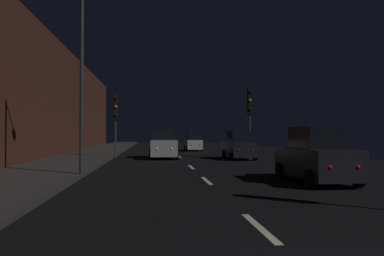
{
  "coord_description": "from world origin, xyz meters",
  "views": [
    {
      "loc": [
        -2.07,
        -3.75,
        1.85
      ],
      "look_at": [
        0.14,
        16.24,
        2.15
      ],
      "focal_mm": 33.08,
      "sensor_mm": 36.0,
      "label": 1
    }
  ],
  "objects_px": {
    "car_distant_taillights": "(193,143)",
    "traffic_light_far_right": "(250,107)",
    "traffic_light_far_left": "(116,112)",
    "streetlamp_overhead": "(92,51)",
    "car_parked_right_near": "(316,157)",
    "car_parked_right_far": "(239,146)",
    "car_approaching_headlights": "(163,145)"
  },
  "relations": [
    {
      "from": "traffic_light_far_right",
      "to": "streetlamp_overhead",
      "type": "distance_m",
      "value": 13.56
    },
    {
      "from": "traffic_light_far_right",
      "to": "car_parked_right_far",
      "type": "bearing_deg",
      "value": -85.16
    },
    {
      "from": "car_parked_right_near",
      "to": "car_approaching_headlights",
      "type": "bearing_deg",
      "value": 21.9
    },
    {
      "from": "car_distant_taillights",
      "to": "streetlamp_overhead",
      "type": "bearing_deg",
      "value": 162.68
    },
    {
      "from": "traffic_light_far_left",
      "to": "traffic_light_far_right",
      "type": "relative_size",
      "value": 0.93
    },
    {
      "from": "streetlamp_overhead",
      "to": "car_approaching_headlights",
      "type": "height_order",
      "value": "streetlamp_overhead"
    },
    {
      "from": "car_distant_taillights",
      "to": "traffic_light_far_right",
      "type": "bearing_deg",
      "value": -167.62
    },
    {
      "from": "streetlamp_overhead",
      "to": "car_parked_right_far",
      "type": "height_order",
      "value": "streetlamp_overhead"
    },
    {
      "from": "traffic_light_far_left",
      "to": "traffic_light_far_right",
      "type": "distance_m",
      "value": 9.95
    },
    {
      "from": "traffic_light_far_right",
      "to": "streetlamp_overhead",
      "type": "bearing_deg",
      "value": -39.16
    },
    {
      "from": "streetlamp_overhead",
      "to": "car_parked_right_far",
      "type": "distance_m",
      "value": 13.66
    },
    {
      "from": "streetlamp_overhead",
      "to": "car_parked_right_near",
      "type": "xyz_separation_m",
      "value": [
        8.7,
        -2.48,
        -4.38
      ]
    },
    {
      "from": "car_parked_right_far",
      "to": "car_parked_right_near",
      "type": "bearing_deg",
      "value": 180.0
    },
    {
      "from": "traffic_light_far_left",
      "to": "car_approaching_headlights",
      "type": "bearing_deg",
      "value": 68.17
    },
    {
      "from": "traffic_light_far_left",
      "to": "streetlamp_overhead",
      "type": "relative_size",
      "value": 0.58
    },
    {
      "from": "traffic_light_far_right",
      "to": "car_approaching_headlights",
      "type": "relative_size",
      "value": 1.17
    },
    {
      "from": "car_parked_right_far",
      "to": "car_approaching_headlights",
      "type": "bearing_deg",
      "value": 76.05
    },
    {
      "from": "car_distant_taillights",
      "to": "car_parked_right_far",
      "type": "distance_m",
      "value": 12.41
    },
    {
      "from": "car_approaching_headlights",
      "to": "car_distant_taillights",
      "type": "relative_size",
      "value": 1.19
    },
    {
      "from": "car_parked_right_near",
      "to": "car_distant_taillights",
      "type": "distance_m",
      "value": 24.37
    },
    {
      "from": "traffic_light_far_left",
      "to": "car_parked_right_far",
      "type": "xyz_separation_m",
      "value": [
        8.92,
        -2.09,
        -2.55
      ]
    },
    {
      "from": "car_parked_right_near",
      "to": "streetlamp_overhead",
      "type": "bearing_deg",
      "value": 74.11
    },
    {
      "from": "car_approaching_headlights",
      "to": "car_parked_right_near",
      "type": "distance_m",
      "value": 14.41
    },
    {
      "from": "car_distant_taillights",
      "to": "car_parked_right_far",
      "type": "height_order",
      "value": "car_parked_right_far"
    },
    {
      "from": "car_approaching_headlights",
      "to": "car_parked_right_far",
      "type": "xyz_separation_m",
      "value": [
        5.38,
        -1.34,
        -0.11
      ]
    },
    {
      "from": "car_parked_right_far",
      "to": "traffic_light_far_left",
      "type": "bearing_deg",
      "value": 76.81
    },
    {
      "from": "traffic_light_far_right",
      "to": "car_parked_right_near",
      "type": "relative_size",
      "value": 1.24
    },
    {
      "from": "car_parked_right_near",
      "to": "car_distant_taillights",
      "type": "bearing_deg",
      "value": 4.46
    },
    {
      "from": "car_parked_right_near",
      "to": "car_distant_taillights",
      "type": "height_order",
      "value": "car_parked_right_near"
    },
    {
      "from": "traffic_light_far_left",
      "to": "car_parked_right_far",
      "type": "height_order",
      "value": "traffic_light_far_left"
    },
    {
      "from": "traffic_light_far_right",
      "to": "traffic_light_far_left",
      "type": "bearing_deg",
      "value": -96.51
    },
    {
      "from": "car_approaching_headlights",
      "to": "car_distant_taillights",
      "type": "bearing_deg",
      "value": 162.33
    }
  ]
}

